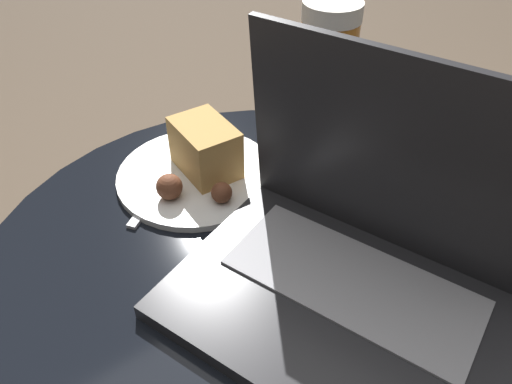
% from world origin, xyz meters
% --- Properties ---
extents(table, '(0.66, 0.66, 0.56)m').
position_xyz_m(table, '(0.00, 0.00, 0.41)').
color(table, '#515156').
rests_on(table, ground_plane).
extents(laptop, '(0.39, 0.33, 0.25)m').
position_xyz_m(laptop, '(0.09, 0.05, 0.61)').
color(laptop, '#232326').
rests_on(laptop, table).
extents(beer_glass, '(0.07, 0.07, 0.24)m').
position_xyz_m(beer_glass, '(-0.08, 0.16, 0.68)').
color(beer_glass, '#C6701E').
rests_on(beer_glass, table).
extents(snack_plate, '(0.22, 0.22, 0.08)m').
position_xyz_m(snack_plate, '(-0.17, 0.02, 0.58)').
color(snack_plate, silver).
rests_on(snack_plate, table).
extents(fork, '(0.13, 0.17, 0.00)m').
position_xyz_m(fork, '(-0.20, -0.01, 0.56)').
color(fork, '#B2B2B7').
rests_on(fork, table).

